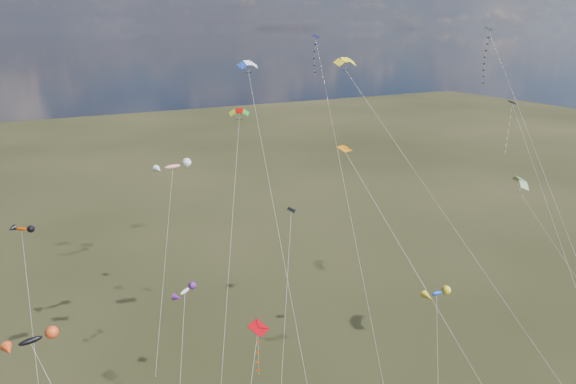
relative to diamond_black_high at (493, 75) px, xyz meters
name	(u,v)px	position (x,y,z in m)	size (l,w,h in m)	color
diamond_black_high	(493,75)	(0.00, 0.00, 0.00)	(5.00, 27.19, 34.37)	black
diamond_navy_tall	(320,79)	(-15.79, 11.45, -0.68)	(7.96, 27.89, 33.50)	#121154
diamond_black_mid	(287,277)	(-28.28, -4.32, -16.59)	(7.10, 10.49, 18.10)	black
diamond_red_low	(257,362)	(-35.85, -14.42, -16.53)	(7.35, 8.73, 15.29)	#9E030A
diamond_navy_right	(515,144)	(-2.73, -6.19, -6.44)	(4.86, 20.88, 27.09)	#0B1153
diamond_orange_center	(405,252)	(-23.58, -14.40, -11.04)	(8.75, 19.03, 25.49)	orange
parafoil_yellow	(347,61)	(-15.93, 5.69, 1.58)	(14.00, 22.74, 31.63)	yellow
parafoil_blue_white	(249,66)	(-28.55, 2.85, 1.63)	(2.94, 18.74, 31.69)	#1E43B1
parafoil_striped	(522,180)	(-0.94, -6.23, -10.52)	(9.51, 12.42, 19.51)	yellow
parafoil_tricolor	(239,113)	(-27.82, 7.40, -3.30)	(10.43, 16.50, 26.66)	gold
novelty_black_orange	(31,341)	(-49.38, -3.64, -17.17)	(5.58, 6.75, 12.64)	black
novelty_orange_black	(21,230)	(-49.35, 14.63, -14.79)	(2.50, 9.26, 14.95)	#D13E00
novelty_white_purple	(185,292)	(-37.29, -2.49, -16.71)	(4.77, 7.62, 12.97)	white
novelty_redwhite_stripe	(173,167)	(-33.25, 14.55, -10.09)	(8.10, 11.61, 19.85)	red
novelty_blue_yellow	(437,294)	(-18.53, -13.01, -16.49)	(4.98, 6.63, 13.26)	#1A3CC2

